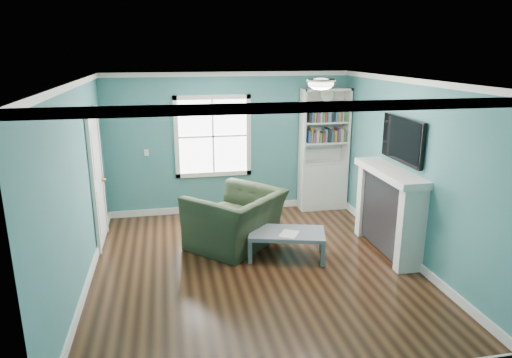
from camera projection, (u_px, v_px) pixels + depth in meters
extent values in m
plane|color=black|center=(255.00, 269.00, 6.43)|extent=(5.00, 5.00, 0.00)
plane|color=#39767D|center=(229.00, 144.00, 8.43)|extent=(4.50, 0.00, 4.50)
plane|color=#39767D|center=(315.00, 263.00, 3.71)|extent=(4.50, 0.00, 4.50)
plane|color=#39767D|center=(78.00, 190.00, 5.65)|extent=(0.00, 5.00, 5.00)
plane|color=#39767D|center=(410.00, 172.00, 6.49)|extent=(0.00, 5.00, 5.00)
plane|color=white|center=(255.00, 81.00, 5.72)|extent=(5.00, 5.00, 0.00)
cube|color=white|center=(230.00, 207.00, 8.75)|extent=(4.50, 0.03, 0.12)
cube|color=white|center=(89.00, 280.00, 5.99)|extent=(0.03, 5.00, 0.12)
cube|color=white|center=(402.00, 252.00, 6.83)|extent=(0.03, 5.00, 0.12)
cube|color=white|center=(228.00, 74.00, 8.07)|extent=(4.50, 0.04, 0.08)
cube|color=white|center=(320.00, 107.00, 3.39)|extent=(4.50, 0.04, 0.08)
cube|color=white|center=(68.00, 86.00, 5.31)|extent=(0.04, 5.00, 0.08)
cube|color=white|center=(417.00, 81.00, 6.15)|extent=(0.04, 5.00, 0.08)
cube|color=white|center=(213.00, 136.00, 8.33)|extent=(1.24, 0.01, 1.34)
cube|color=white|center=(176.00, 138.00, 8.19)|extent=(0.08, 0.06, 1.50)
cube|color=white|center=(249.00, 135.00, 8.44)|extent=(0.08, 0.06, 1.50)
cube|color=white|center=(214.00, 174.00, 8.51)|extent=(1.40, 0.06, 0.08)
cube|color=white|center=(212.00, 97.00, 8.12)|extent=(1.40, 0.06, 0.08)
cube|color=white|center=(213.00, 136.00, 8.32)|extent=(1.24, 0.03, 0.03)
cube|color=white|center=(213.00, 136.00, 8.32)|extent=(0.03, 0.03, 1.34)
cube|color=silver|center=(322.00, 185.00, 8.80)|extent=(0.90, 0.35, 0.90)
cube|color=silver|center=(303.00, 127.00, 8.41)|extent=(0.04, 0.35, 1.40)
cube|color=silver|center=(346.00, 126.00, 8.57)|extent=(0.04, 0.35, 1.40)
cube|color=silver|center=(322.00, 125.00, 8.64)|extent=(0.90, 0.02, 1.40)
cube|color=silver|center=(326.00, 89.00, 8.30)|extent=(0.90, 0.35, 0.04)
cube|color=silver|center=(323.00, 162.00, 8.67)|extent=(0.84, 0.33, 0.03)
cube|color=silver|center=(324.00, 142.00, 8.57)|extent=(0.84, 0.33, 0.03)
cube|color=silver|center=(325.00, 122.00, 8.47)|extent=(0.84, 0.33, 0.03)
cube|color=silver|center=(326.00, 103.00, 8.37)|extent=(0.84, 0.33, 0.03)
cube|color=#264C8C|center=(325.00, 136.00, 8.52)|extent=(0.70, 0.25, 0.22)
cube|color=olive|center=(326.00, 116.00, 8.41)|extent=(0.70, 0.25, 0.22)
cylinder|color=beige|center=(327.00, 95.00, 8.28)|extent=(0.26, 0.06, 0.26)
cube|color=black|center=(389.00, 214.00, 6.84)|extent=(0.30, 1.20, 1.10)
cube|color=black|center=(387.00, 226.00, 6.89)|extent=(0.22, 0.65, 0.70)
cube|color=silver|center=(411.00, 231.00, 6.21)|extent=(0.36, 0.16, 1.20)
cube|color=silver|center=(369.00, 200.00, 7.47)|extent=(0.36, 0.16, 1.20)
cube|color=silver|center=(390.00, 172.00, 6.66)|extent=(0.44, 1.58, 0.10)
cube|color=black|center=(402.00, 140.00, 6.56)|extent=(0.06, 1.10, 0.65)
cube|color=silver|center=(97.00, 180.00, 7.05)|extent=(0.04, 0.80, 2.05)
cube|color=white|center=(94.00, 189.00, 6.63)|extent=(0.05, 0.08, 2.13)
cube|color=white|center=(101.00, 173.00, 7.48)|extent=(0.05, 0.08, 2.13)
cube|color=white|center=(91.00, 112.00, 6.76)|extent=(0.05, 0.98, 0.08)
sphere|color=#BF8C3F|center=(104.00, 180.00, 7.37)|extent=(0.07, 0.07, 0.07)
ellipsoid|color=white|center=(321.00, 84.00, 6.00)|extent=(0.34, 0.34, 0.15)
cylinder|color=white|center=(321.00, 80.00, 5.98)|extent=(0.38, 0.38, 0.03)
cube|color=white|center=(147.00, 153.00, 8.16)|extent=(0.08, 0.01, 0.12)
imported|color=#232E1C|center=(236.00, 210.00, 7.04)|extent=(1.56, 1.56, 1.17)
cube|color=#535E64|center=(250.00, 252.00, 6.54)|extent=(0.07, 0.07, 0.34)
cube|color=#535E64|center=(323.00, 255.00, 6.46)|extent=(0.07, 0.07, 0.34)
cube|color=#535E64|center=(253.00, 238.00, 7.06)|extent=(0.07, 0.07, 0.34)
cube|color=#535E64|center=(321.00, 240.00, 6.97)|extent=(0.07, 0.07, 0.34)
cube|color=slate|center=(287.00, 233.00, 6.70)|extent=(1.22, 0.88, 0.06)
cube|color=white|center=(289.00, 234.00, 6.61)|extent=(0.36, 0.38, 0.00)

